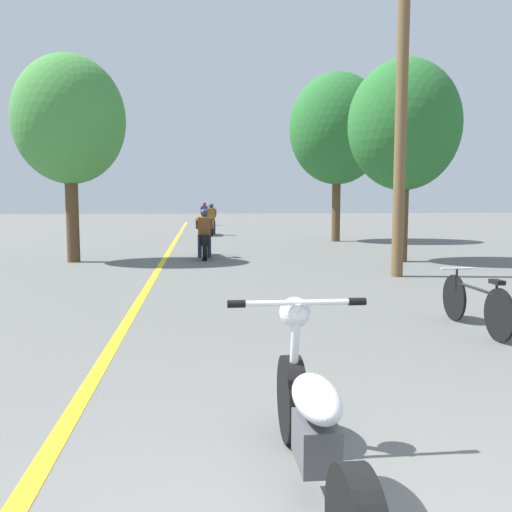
% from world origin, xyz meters
% --- Properties ---
extents(lane_stripe_center, '(0.14, 48.00, 0.01)m').
position_xyz_m(lane_stripe_center, '(-1.70, 13.02, 0.00)').
color(lane_stripe_center, yellow).
rests_on(lane_stripe_center, ground).
extents(utility_pole, '(1.10, 0.24, 7.08)m').
position_xyz_m(utility_pole, '(3.35, 9.19, 3.63)').
color(utility_pole, brown).
rests_on(utility_pole, ground).
extents(roadside_tree_right_near, '(2.86, 2.57, 5.12)m').
position_xyz_m(roadside_tree_right_near, '(4.42, 11.81, 3.45)').
color(roadside_tree_right_near, '#513A23').
rests_on(roadside_tree_right_near, ground).
extents(roadside_tree_right_far, '(3.63, 3.26, 6.34)m').
position_xyz_m(roadside_tree_right_far, '(4.44, 18.67, 4.24)').
color(roadside_tree_right_far, '#513A23').
rests_on(roadside_tree_right_far, ground).
extents(roadside_tree_left, '(2.80, 2.52, 5.20)m').
position_xyz_m(roadside_tree_left, '(-3.98, 12.60, 3.57)').
color(roadside_tree_left, '#513A23').
rests_on(roadside_tree_left, ground).
extents(motorcycle_foreground, '(0.87, 2.08, 0.99)m').
position_xyz_m(motorcycle_foreground, '(-0.14, 1.08, 0.40)').
color(motorcycle_foreground, black).
rests_on(motorcycle_foreground, ground).
extents(motorcycle_rider_lead, '(0.50, 2.04, 1.35)m').
position_xyz_m(motorcycle_rider_lead, '(-0.62, 13.30, 0.51)').
color(motorcycle_rider_lead, black).
rests_on(motorcycle_rider_lead, ground).
extents(motorcycle_rider_mid, '(0.50, 2.00, 1.43)m').
position_xyz_m(motorcycle_rider_mid, '(-0.24, 22.65, 0.53)').
color(motorcycle_rider_mid, black).
rests_on(motorcycle_rider_mid, ground).
extents(motorcycle_rider_far, '(0.50, 2.03, 1.43)m').
position_xyz_m(motorcycle_rider_far, '(-0.47, 31.91, 0.54)').
color(motorcycle_rider_far, black).
rests_on(motorcycle_rider_far, ground).
extents(bicycle_parked, '(0.44, 1.71, 0.71)m').
position_xyz_m(bicycle_parked, '(2.62, 4.57, 0.33)').
color(bicycle_parked, black).
rests_on(bicycle_parked, ground).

